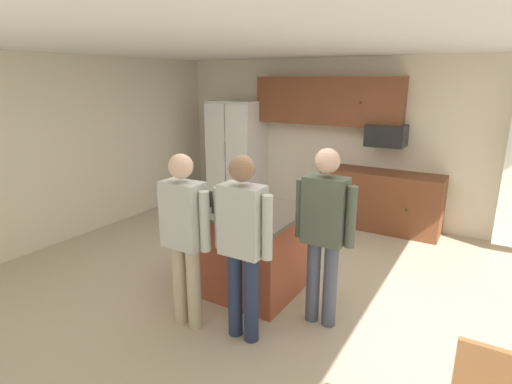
{
  "coord_description": "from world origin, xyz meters",
  "views": [
    {
      "loc": [
        2.06,
        -3.68,
        2.26
      ],
      "look_at": [
        -0.18,
        0.04,
        1.05
      ],
      "focal_mm": 28.51,
      "sensor_mm": 36.0,
      "label": 1
    }
  ],
  "objects_px": {
    "microwave_over_range": "(386,136)",
    "person_guest_left": "(324,227)",
    "person_elder_center": "(184,231)",
    "glass_short_whisky": "(260,210)",
    "serving_tray": "(247,203)",
    "glass_stout_tall": "(215,205)",
    "glass_pilsner": "(210,199)",
    "kitchen_island": "(242,248)",
    "glass_dark_ale": "(221,195)",
    "person_guest_by_door": "(243,237)",
    "refrigerator": "(237,154)"
  },
  "relations": [
    {
      "from": "person_elder_center",
      "to": "person_guest_left",
      "type": "height_order",
      "value": "person_guest_left"
    },
    {
      "from": "serving_tray",
      "to": "kitchen_island",
      "type": "bearing_deg",
      "value": -95.67
    },
    {
      "from": "microwave_over_range",
      "to": "person_guest_left",
      "type": "height_order",
      "value": "person_guest_left"
    },
    {
      "from": "glass_stout_tall",
      "to": "glass_short_whisky",
      "type": "height_order",
      "value": "glass_stout_tall"
    },
    {
      "from": "person_elder_center",
      "to": "glass_dark_ale",
      "type": "distance_m",
      "value": 0.95
    },
    {
      "from": "glass_stout_tall",
      "to": "glass_short_whisky",
      "type": "bearing_deg",
      "value": 14.67
    },
    {
      "from": "microwave_over_range",
      "to": "serving_tray",
      "type": "bearing_deg",
      "value": -106.22
    },
    {
      "from": "glass_stout_tall",
      "to": "refrigerator",
      "type": "bearing_deg",
      "value": 119.89
    },
    {
      "from": "person_guest_by_door",
      "to": "glass_pilsner",
      "type": "xyz_separation_m",
      "value": [
        -0.79,
        0.58,
        0.07
      ]
    },
    {
      "from": "person_guest_left",
      "to": "serving_tray",
      "type": "relative_size",
      "value": 3.84
    },
    {
      "from": "glass_pilsner",
      "to": "serving_tray",
      "type": "relative_size",
      "value": 0.36
    },
    {
      "from": "refrigerator",
      "to": "person_guest_left",
      "type": "height_order",
      "value": "refrigerator"
    },
    {
      "from": "person_guest_by_door",
      "to": "glass_stout_tall",
      "type": "xyz_separation_m",
      "value": [
        -0.62,
        0.45,
        0.07
      ]
    },
    {
      "from": "glass_short_whisky",
      "to": "glass_pilsner",
      "type": "relative_size",
      "value": 0.88
    },
    {
      "from": "microwave_over_range",
      "to": "glass_stout_tall",
      "type": "height_order",
      "value": "microwave_over_range"
    },
    {
      "from": "kitchen_island",
      "to": "person_guest_left",
      "type": "bearing_deg",
      "value": -8.79
    },
    {
      "from": "person_guest_by_door",
      "to": "refrigerator",
      "type": "bearing_deg",
      "value": 0.61
    },
    {
      "from": "glass_stout_tall",
      "to": "person_elder_center",
      "type": "bearing_deg",
      "value": -83.22
    },
    {
      "from": "kitchen_island",
      "to": "person_elder_center",
      "type": "relative_size",
      "value": 0.8
    },
    {
      "from": "serving_tray",
      "to": "glass_stout_tall",
      "type": "bearing_deg",
      "value": -110.89
    },
    {
      "from": "person_elder_center",
      "to": "person_guest_left",
      "type": "relative_size",
      "value": 0.98
    },
    {
      "from": "glass_pilsner",
      "to": "glass_short_whisky",
      "type": "bearing_deg",
      "value": -1.26
    },
    {
      "from": "person_guest_left",
      "to": "glass_dark_ale",
      "type": "relative_size",
      "value": 11.93
    },
    {
      "from": "glass_dark_ale",
      "to": "serving_tray",
      "type": "xyz_separation_m",
      "value": [
        0.33,
        0.01,
        -0.05
      ]
    },
    {
      "from": "glass_stout_tall",
      "to": "glass_pilsner",
      "type": "distance_m",
      "value": 0.22
    },
    {
      "from": "kitchen_island",
      "to": "glass_short_whisky",
      "type": "xyz_separation_m",
      "value": [
        0.33,
        -0.16,
        0.54
      ]
    },
    {
      "from": "kitchen_island",
      "to": "serving_tray",
      "type": "relative_size",
      "value": 3.01
    },
    {
      "from": "microwave_over_range",
      "to": "kitchen_island",
      "type": "distance_m",
      "value": 3.03
    },
    {
      "from": "refrigerator",
      "to": "microwave_over_range",
      "type": "height_order",
      "value": "refrigerator"
    },
    {
      "from": "glass_dark_ale",
      "to": "glass_pilsner",
      "type": "bearing_deg",
      "value": -86.89
    },
    {
      "from": "person_guest_left",
      "to": "glass_stout_tall",
      "type": "bearing_deg",
      "value": 15.35
    },
    {
      "from": "glass_dark_ale",
      "to": "kitchen_island",
      "type": "bearing_deg",
      "value": -14.71
    },
    {
      "from": "glass_short_whisky",
      "to": "glass_dark_ale",
      "type": "bearing_deg",
      "value": 159.01
    },
    {
      "from": "glass_dark_ale",
      "to": "glass_pilsner",
      "type": "distance_m",
      "value": 0.23
    },
    {
      "from": "person_guest_by_door",
      "to": "glass_stout_tall",
      "type": "distance_m",
      "value": 0.77
    },
    {
      "from": "person_elder_center",
      "to": "glass_stout_tall",
      "type": "distance_m",
      "value": 0.56
    },
    {
      "from": "person_elder_center",
      "to": "glass_short_whisky",
      "type": "height_order",
      "value": "person_elder_center"
    },
    {
      "from": "person_elder_center",
      "to": "person_guest_left",
      "type": "distance_m",
      "value": 1.26
    },
    {
      "from": "glass_stout_tall",
      "to": "serving_tray",
      "type": "xyz_separation_m",
      "value": [
        0.14,
        0.38,
        -0.06
      ]
    },
    {
      "from": "microwave_over_range",
      "to": "person_guest_left",
      "type": "relative_size",
      "value": 0.33
    },
    {
      "from": "kitchen_island",
      "to": "person_guest_left",
      "type": "relative_size",
      "value": 0.78
    },
    {
      "from": "refrigerator",
      "to": "person_elder_center",
      "type": "distance_m",
      "value": 3.89
    },
    {
      "from": "kitchen_island",
      "to": "glass_stout_tall",
      "type": "distance_m",
      "value": 0.64
    },
    {
      "from": "glass_stout_tall",
      "to": "glass_pilsner",
      "type": "relative_size",
      "value": 1.01
    },
    {
      "from": "refrigerator",
      "to": "serving_tray",
      "type": "bearing_deg",
      "value": -54.34
    },
    {
      "from": "refrigerator",
      "to": "person_guest_left",
      "type": "bearing_deg",
      "value": -44.84
    },
    {
      "from": "person_elder_center",
      "to": "glass_stout_tall",
      "type": "xyz_separation_m",
      "value": [
        -0.07,
        0.55,
        0.09
      ]
    },
    {
      "from": "glass_stout_tall",
      "to": "glass_pilsner",
      "type": "xyz_separation_m",
      "value": [
        -0.17,
        0.13,
        -0.0
      ]
    },
    {
      "from": "glass_stout_tall",
      "to": "kitchen_island",
      "type": "bearing_deg",
      "value": 64.49
    },
    {
      "from": "glass_dark_ale",
      "to": "serving_tray",
      "type": "distance_m",
      "value": 0.33
    }
  ]
}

